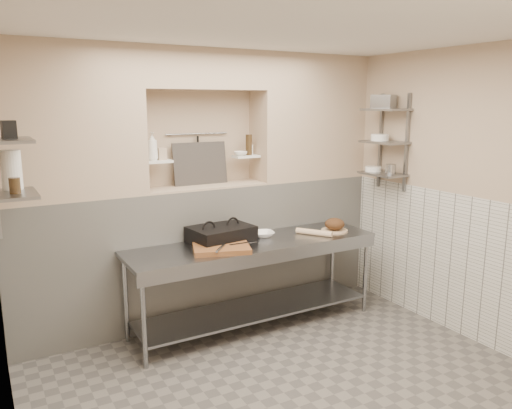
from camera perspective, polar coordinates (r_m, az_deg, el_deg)
floor at (r=4.34m, az=4.51°, el=-20.82°), size 4.00×3.90×0.10m
ceiling at (r=3.71m, az=5.26°, el=20.49°), size 4.00×3.90×0.10m
wall_right at (r=5.19m, az=23.91°, el=0.88°), size 0.10×3.90×2.80m
wall_back at (r=5.50m, az=-6.96°, el=2.35°), size 4.00×0.10×2.80m
backwall_lower at (r=5.44m, az=-5.76°, el=-5.32°), size 4.00×0.40×1.40m
alcove_sill at (r=5.28m, az=-5.92°, el=2.08°), size 1.30×0.40×0.02m
backwall_pillar_left at (r=4.83m, az=-20.80°, el=8.78°), size 1.35×0.40×1.40m
backwall_pillar_right at (r=5.86m, az=6.05°, el=9.80°), size 1.35×0.40×1.40m
backwall_header at (r=5.22m, az=-6.20°, el=15.09°), size 1.30×0.40×0.40m
wainscot_left at (r=3.40m, az=-25.73°, el=-17.11°), size 0.02×3.90×1.40m
wainscot_right at (r=5.30m, az=22.90°, el=-6.62°), size 0.02×3.90×1.40m
alcove_shelf_left at (r=5.06m, az=-11.20°, el=4.84°), size 0.28×0.16×0.02m
alcove_shelf_right at (r=5.45m, az=-1.15°, el=5.52°), size 0.28×0.16×0.02m
utensil_rail at (r=5.37m, az=-6.77°, el=8.03°), size 0.70×0.02×0.02m
hanging_steel at (r=5.37m, az=-6.65°, el=6.21°), size 0.02×0.02×0.30m
splash_panel at (r=5.33m, az=-6.40°, el=4.67°), size 0.60×0.08×0.45m
wall_shelf_left_lower at (r=4.13m, az=-25.81°, el=1.06°), size 0.30×0.50×0.02m
wall_shelf_left_upper at (r=4.09m, az=-26.30°, el=6.58°), size 0.30×0.50×0.03m
shelf_rail_right_a at (r=5.90m, az=14.04°, el=7.10°), size 0.03×0.03×1.05m
shelf_rail_right_b at (r=5.62m, az=16.85°, el=6.75°), size 0.03×0.03×1.05m
wall_shelf_right_lower at (r=5.70m, az=14.26°, el=3.41°), size 0.30×0.50×0.02m
wall_shelf_right_mid at (r=5.67m, az=14.44°, el=6.91°), size 0.30×0.50×0.02m
wall_shelf_right_upper at (r=5.65m, az=14.61°, el=10.45°), size 0.30×0.50×0.03m
prep_table at (r=5.09m, az=-0.17°, el=-7.11°), size 2.60×0.70×0.90m
panini_press at (r=5.00m, az=-4.01°, el=-3.43°), size 0.65×0.51×0.16m
cutting_board at (r=4.73m, az=-3.96°, el=-5.03°), size 0.62×0.52×0.05m
knife_blade at (r=4.80m, az=-1.50°, el=-4.45°), size 0.28×0.05×0.01m
tongs at (r=4.63m, az=-4.06°, el=-4.97°), size 0.19×0.20×0.02m
mixing_bowl at (r=5.21m, az=0.83°, el=-3.40°), size 0.27×0.27×0.06m
rolling_pin at (r=5.30m, az=6.65°, el=-3.18°), size 0.27×0.36×0.06m
bread_board at (r=5.50m, az=8.95°, el=-2.95°), size 0.29×0.29×0.02m
bread_loaf at (r=5.48m, az=8.97°, el=-2.21°), size 0.21×0.21×0.13m
bottle_soap at (r=5.03m, az=-11.77°, el=6.52°), size 0.12×0.12×0.28m
jar_alcove at (r=5.08m, az=-10.72°, el=5.72°), size 0.08×0.08×0.12m
bowl_alcove at (r=5.40m, az=-1.78°, el=5.84°), size 0.15×0.15×0.05m
condiment_a at (r=5.46m, az=-0.78°, el=6.84°), size 0.06×0.06×0.22m
condiment_b at (r=5.47m, az=-0.90°, el=6.85°), size 0.06×0.06×0.22m
condiment_c at (r=5.50m, az=-0.67°, el=6.28°), size 0.06×0.06×0.11m
jug_left at (r=4.28m, az=-26.17°, el=3.57°), size 0.15×0.15×0.30m
jar_left at (r=4.08m, az=-25.85°, el=1.95°), size 0.08×0.08×0.12m
box_left_upper at (r=4.09m, az=-26.41°, el=7.68°), size 0.11×0.11×0.13m
bowl_right at (r=5.81m, az=13.24°, el=3.99°), size 0.18×0.18×0.05m
canister_right at (r=5.61m, az=15.15°, el=3.93°), size 0.11×0.11×0.11m
bowl_right_mid at (r=5.71m, az=13.96°, el=7.46°), size 0.20×0.20×0.07m
basket_right at (r=5.68m, az=14.39°, el=11.32°), size 0.26×0.28×0.14m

